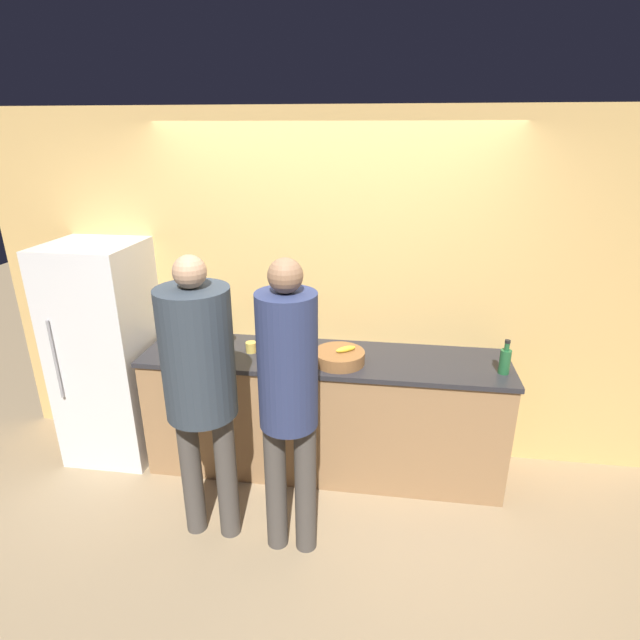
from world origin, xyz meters
The scene contains 13 objects.
ground_plane centered at (0.00, 0.00, 0.00)m, with size 14.00×14.00×0.00m, color #9E8460.
wall_back centered at (0.00, 0.68, 1.30)m, with size 5.20×0.06×2.60m.
counter centered at (0.00, 0.37, 0.47)m, with size 2.61×0.66×0.93m.
refrigerator centered at (-1.67, 0.35, 0.85)m, with size 0.65×0.65×1.70m.
person_left centered at (-0.62, -0.42, 1.14)m, with size 0.41×0.41×1.83m.
person_center centered at (-0.09, -0.47, 1.09)m, with size 0.33×0.33×1.85m.
fruit_bowl centered at (0.12, 0.25, 0.98)m, with size 0.35×0.35×0.13m.
utensil_crock centered at (-0.20, 0.50, 1.01)m, with size 0.11×0.11×0.28m.
bottle_green centered at (1.21, 0.25, 1.03)m, with size 0.07×0.07×0.24m.
bottle_red centered at (-0.39, 0.30, 1.02)m, with size 0.08×0.08×0.22m.
bottle_dark centered at (-1.07, 0.30, 1.02)m, with size 0.07×0.07×0.23m.
cup_yellow centered at (-0.53, 0.34, 0.97)m, with size 0.08×0.08×0.08m.
potted_plant centered at (-0.77, 0.45, 1.05)m, with size 0.14×0.14×0.21m.
Camera 1 is at (0.43, -2.86, 2.45)m, focal length 28.00 mm.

